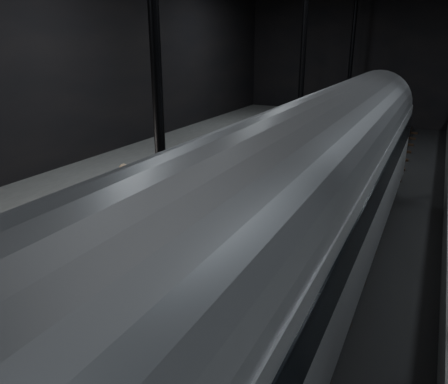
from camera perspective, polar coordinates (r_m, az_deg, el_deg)
The scene contains 6 objects.
ground at distance 14.39m, azimuth 14.53°, elevation -6.84°, with size 44.00×44.00×0.00m, color black.
platform_left at distance 17.08m, azimuth -10.63°, elevation -0.52°, with size 9.00×43.80×1.00m, color #4F4F4D.
tactile_strip at distance 14.87m, azimuth 2.57°, elevation -1.13°, with size 0.50×43.80×0.01m, color olive.
track at distance 14.36m, azimuth 14.56°, elevation -6.59°, with size 2.40×43.00×0.24m.
train at distance 10.45m, azimuth 12.07°, elevation -0.24°, with size 2.78×18.53×4.95m.
woman at distance 14.02m, azimuth -12.84°, elevation 0.47°, with size 0.57×0.37×1.56m, color #A18463.
Camera 1 is at (2.28, -12.80, 6.17)m, focal length 35.00 mm.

